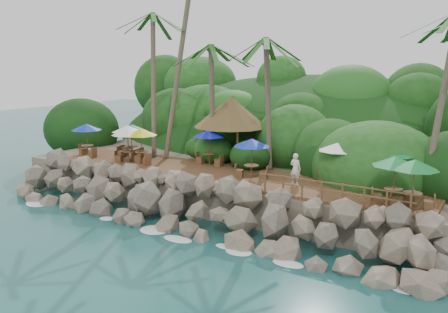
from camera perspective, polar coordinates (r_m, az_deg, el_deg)
The scene contains 12 objects.
ground at distance 26.68m, azimuth -6.95°, elevation -9.34°, with size 140.00×140.00×0.00m, color #19514F.
land_base at distance 39.59m, azimuth 7.71°, elevation -0.93°, with size 32.00×25.20×2.10m, color gray.
jungle_hill at distance 46.60m, azimuth 11.51°, elevation -0.52°, with size 44.80×28.00×15.40m, color #143811.
seawall at distance 27.80m, azimuth -4.41°, elevation -5.93°, with size 29.00×4.00×2.30m, color gray, non-canonical shape.
terrace at distance 30.71m, azimuth 0.00°, elevation -2.20°, with size 26.00×5.00×0.20m, color brown.
jungle_foliage at distance 38.94m, azimuth 7.06°, elevation -2.70°, with size 44.00×16.00×12.00m, color #143811, non-canonical shape.
foam_line at distance 26.89m, azimuth -6.55°, elevation -9.10°, with size 25.20×0.80×0.06m.
palms at distance 31.46m, azimuth 5.75°, elevation 16.50°, with size 27.28×6.86×14.89m.
palapa at distance 34.56m, azimuth 0.82°, elevation 5.36°, with size 5.37×5.37×4.60m.
dining_clusters at distance 30.47m, azimuth -0.45°, elevation 1.84°, with size 25.89×5.49×2.48m.
railing at distance 25.10m, azimuth 12.80°, elevation -3.91°, with size 8.30×0.10×1.00m.
waiter at distance 28.01m, azimuth 8.54°, elevation -1.49°, with size 0.68×0.44×1.86m, color white.
Camera 1 is at (15.86, -19.30, 9.38)m, focal length 38.19 mm.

